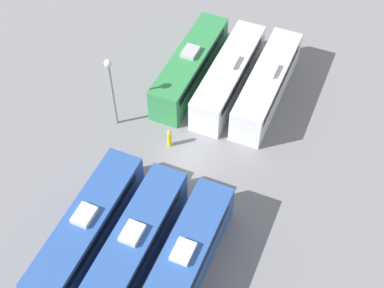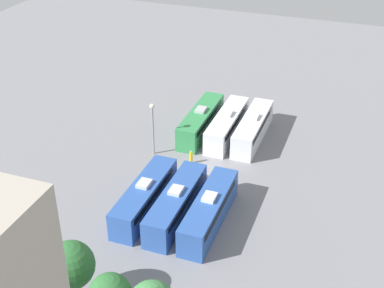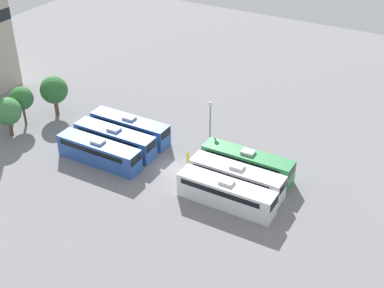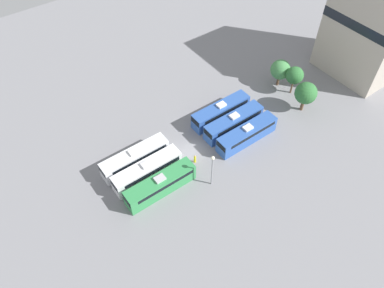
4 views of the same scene
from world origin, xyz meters
name	(u,v)px [view 2 (image 2 of 4)]	position (x,y,z in m)	size (l,w,h in m)	color
ground_plane	(205,170)	(0.00, 0.00, 0.00)	(122.54, 122.54, 0.00)	gray
bus_0	(253,128)	(-3.27, -8.89, 1.65)	(2.59, 11.48, 3.36)	silver
bus_1	(227,124)	(0.02, -8.63, 1.65)	(2.59, 11.48, 3.36)	silver
bus_2	(201,120)	(3.46, -8.44, 1.65)	(2.59, 11.48, 3.36)	#338C4C
bus_3	(209,210)	(-3.47, 8.89, 1.65)	(2.59, 11.48, 3.36)	#2D56A8
bus_4	(176,203)	(-0.03, 8.96, 1.65)	(2.59, 11.48, 3.36)	#2D56A8
bus_5	(145,196)	(3.40, 8.97, 1.65)	(2.59, 11.48, 3.36)	#2D56A8
worker_person	(191,157)	(2.01, -0.95, 0.79)	(0.36, 0.36, 1.70)	gold
light_pole	(153,120)	(6.97, -1.45, 4.61)	(0.60, 0.60, 6.64)	gray
tree_2	(70,265)	(3.67, 22.30, 3.96)	(3.99, 3.99, 5.99)	brown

